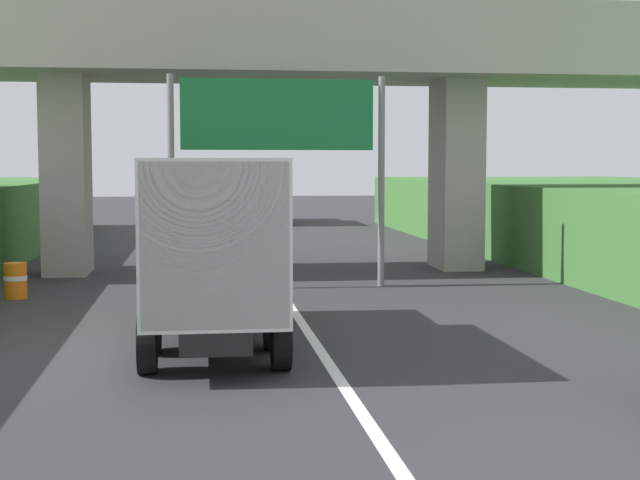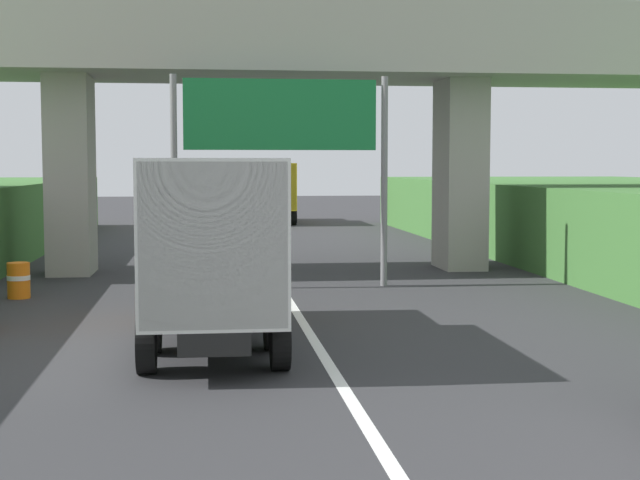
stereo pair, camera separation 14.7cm
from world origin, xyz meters
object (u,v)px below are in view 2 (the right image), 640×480
(truck_yellow, at_px, (271,189))
(car_green, at_px, (215,219))
(truck_orange, at_px, (212,241))
(overhead_highway_sign, at_px, (281,130))
(construction_barrel_4, at_px, (19,280))

(truck_yellow, bearing_deg, car_green, -107.74)
(truck_yellow, relative_size, car_green, 1.78)
(truck_orange, xyz_separation_m, car_green, (0.30, 26.15, -1.08))
(overhead_highway_sign, bearing_deg, truck_yellow, 86.49)
(overhead_highway_sign, distance_m, truck_orange, 8.56)
(car_green, bearing_deg, construction_barrel_4, -104.69)
(overhead_highway_sign, bearing_deg, truck_orange, -103.45)
(truck_yellow, xyz_separation_m, truck_orange, (-3.67, -36.69, 0.00))
(truck_yellow, xyz_separation_m, construction_barrel_4, (-8.46, -29.94, -1.47))
(overhead_highway_sign, relative_size, truck_yellow, 0.81)
(overhead_highway_sign, xyz_separation_m, car_green, (-1.61, 18.14, -3.42))
(overhead_highway_sign, relative_size, truck_orange, 0.81)
(truck_yellow, distance_m, construction_barrel_4, 31.15)
(truck_orange, bearing_deg, construction_barrel_4, 125.35)
(truck_yellow, bearing_deg, overhead_highway_sign, -93.51)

